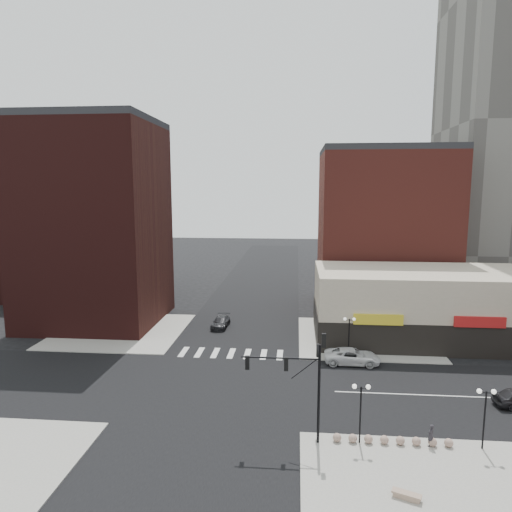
{
  "coord_description": "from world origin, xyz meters",
  "views": [
    {
      "loc": [
        6.6,
        -37.18,
        17.15
      ],
      "look_at": [
        2.87,
        4.17,
        11.0
      ],
      "focal_mm": 32.0,
      "sensor_mm": 36.0,
      "label": 1
    }
  ],
  "objects_px": {
    "traffic_signal": "(305,372)",
    "street_lamp_ne": "(349,327)",
    "dark_sedan_north": "(221,322)",
    "stone_bench": "(407,495)",
    "white_suv": "(352,356)",
    "street_lamp_se_a": "(361,398)",
    "street_lamp_se_b": "(486,403)",
    "pedestrian": "(431,435)"
  },
  "relations": [
    {
      "from": "dark_sedan_north",
      "to": "pedestrian",
      "type": "relative_size",
      "value": 2.94
    },
    {
      "from": "pedestrian",
      "to": "street_lamp_se_b",
      "type": "bearing_deg",
      "value": 138.05
    },
    {
      "from": "stone_bench",
      "to": "white_suv",
      "type": "bearing_deg",
      "value": 113.93
    },
    {
      "from": "street_lamp_se_b",
      "to": "dark_sedan_north",
      "type": "distance_m",
      "value": 33.38
    },
    {
      "from": "dark_sedan_north",
      "to": "stone_bench",
      "type": "height_order",
      "value": "dark_sedan_north"
    },
    {
      "from": "street_lamp_se_b",
      "to": "dark_sedan_north",
      "type": "relative_size",
      "value": 0.92
    },
    {
      "from": "stone_bench",
      "to": "pedestrian",
      "type": "bearing_deg",
      "value": 85.06
    },
    {
      "from": "street_lamp_ne",
      "to": "dark_sedan_north",
      "type": "height_order",
      "value": "street_lamp_ne"
    },
    {
      "from": "traffic_signal",
      "to": "stone_bench",
      "type": "height_order",
      "value": "traffic_signal"
    },
    {
      "from": "dark_sedan_north",
      "to": "pedestrian",
      "type": "xyz_separation_m",
      "value": [
        18.39,
        -25.2,
        0.23
      ]
    },
    {
      "from": "traffic_signal",
      "to": "pedestrian",
      "type": "relative_size",
      "value": 5.07
    },
    {
      "from": "traffic_signal",
      "to": "white_suv",
      "type": "xyz_separation_m",
      "value": [
        4.97,
        14.33,
        -4.2
      ]
    },
    {
      "from": "street_lamp_ne",
      "to": "white_suv",
      "type": "relative_size",
      "value": 0.76
    },
    {
      "from": "pedestrian",
      "to": "stone_bench",
      "type": "distance_m",
      "value": 6.21
    },
    {
      "from": "street_lamp_ne",
      "to": "pedestrian",
      "type": "relative_size",
      "value": 2.71
    },
    {
      "from": "street_lamp_se_b",
      "to": "dark_sedan_north",
      "type": "height_order",
      "value": "street_lamp_se_b"
    },
    {
      "from": "dark_sedan_north",
      "to": "pedestrian",
      "type": "distance_m",
      "value": 31.2
    },
    {
      "from": "traffic_signal",
      "to": "pedestrian",
      "type": "distance_m",
      "value": 9.36
    },
    {
      "from": "street_lamp_ne",
      "to": "street_lamp_se_a",
      "type": "bearing_deg",
      "value": -93.58
    },
    {
      "from": "pedestrian",
      "to": "stone_bench",
      "type": "height_order",
      "value": "pedestrian"
    },
    {
      "from": "dark_sedan_north",
      "to": "stone_bench",
      "type": "relative_size",
      "value": 2.73
    },
    {
      "from": "traffic_signal",
      "to": "pedestrian",
      "type": "bearing_deg",
      "value": -1.15
    },
    {
      "from": "street_lamp_se_a",
      "to": "street_lamp_ne",
      "type": "distance_m",
      "value": 16.03
    },
    {
      "from": "white_suv",
      "to": "dark_sedan_north",
      "type": "height_order",
      "value": "white_suv"
    },
    {
      "from": "traffic_signal",
      "to": "pedestrian",
      "type": "xyz_separation_m",
      "value": [
        8.42,
        -0.17,
        -4.07
      ]
    },
    {
      "from": "traffic_signal",
      "to": "street_lamp_se_a",
      "type": "relative_size",
      "value": 1.87
    },
    {
      "from": "street_lamp_ne",
      "to": "pedestrian",
      "type": "height_order",
      "value": "street_lamp_ne"
    },
    {
      "from": "street_lamp_ne",
      "to": "street_lamp_se_b",
      "type": "bearing_deg",
      "value": -66.37
    },
    {
      "from": "traffic_signal",
      "to": "street_lamp_se_b",
      "type": "height_order",
      "value": "traffic_signal"
    },
    {
      "from": "traffic_signal",
      "to": "street_lamp_ne",
      "type": "xyz_separation_m",
      "value": [
        4.76,
        15.83,
        -1.67
      ]
    },
    {
      "from": "traffic_signal",
      "to": "street_lamp_se_a",
      "type": "xyz_separation_m",
      "value": [
        3.76,
        -0.17,
        -1.67
      ]
    },
    {
      "from": "dark_sedan_north",
      "to": "stone_bench",
      "type": "distance_m",
      "value": 34.44
    },
    {
      "from": "street_lamp_se_a",
      "to": "white_suv",
      "type": "xyz_separation_m",
      "value": [
        1.21,
        14.5,
        -2.53
      ]
    },
    {
      "from": "traffic_signal",
      "to": "white_suv",
      "type": "distance_m",
      "value": 15.74
    },
    {
      "from": "dark_sedan_north",
      "to": "pedestrian",
      "type": "height_order",
      "value": "pedestrian"
    },
    {
      "from": "traffic_signal",
      "to": "stone_bench",
      "type": "xyz_separation_m",
      "value": [
        5.61,
        -5.68,
        -4.64
      ]
    },
    {
      "from": "street_lamp_se_b",
      "to": "white_suv",
      "type": "xyz_separation_m",
      "value": [
        -6.79,
        14.5,
        -2.53
      ]
    },
    {
      "from": "traffic_signal",
      "to": "stone_bench",
      "type": "relative_size",
      "value": 4.7
    },
    {
      "from": "street_lamp_se_a",
      "to": "dark_sedan_north",
      "type": "bearing_deg",
      "value": 118.58
    },
    {
      "from": "white_suv",
      "to": "stone_bench",
      "type": "height_order",
      "value": "white_suv"
    },
    {
      "from": "street_lamp_se_a",
      "to": "stone_bench",
      "type": "relative_size",
      "value": 2.51
    },
    {
      "from": "traffic_signal",
      "to": "street_lamp_ne",
      "type": "bearing_deg",
      "value": 73.25
    }
  ]
}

